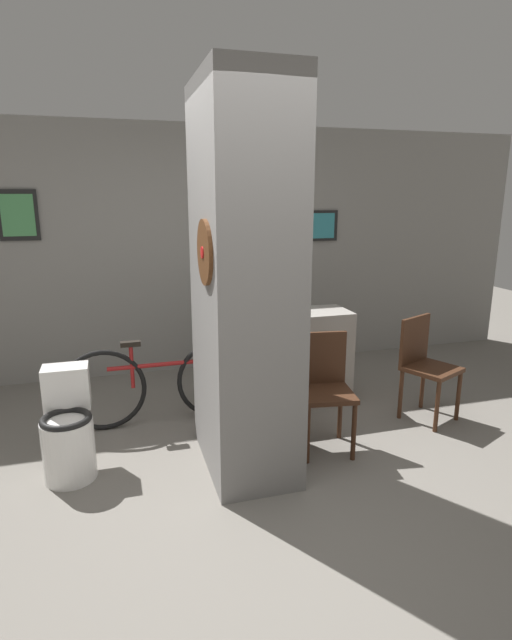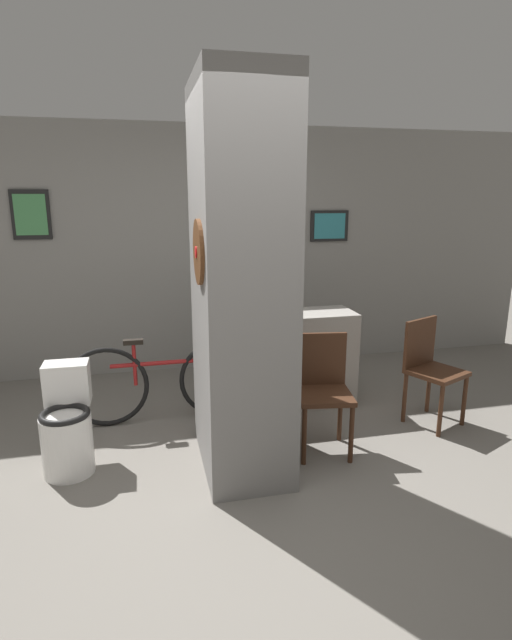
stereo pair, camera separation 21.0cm
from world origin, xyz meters
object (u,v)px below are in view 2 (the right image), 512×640
chair_by_doorway (430,366)px  bicycle (164,381)px  chair_near_pillar (322,386)px  toilet (67,426)px  bottle_tall (257,304)px

chair_by_doorway → bicycle: (-2.18, 0.51, -0.14)m
chair_by_doorway → chair_near_pillar: bearing=168.7°
toilet → chair_by_doorway: 2.89m
chair_near_pillar → bottle_tall: (-0.31, 0.83, 0.47)m
bicycle → chair_by_doorway: bearing=-13.1°
chair_near_pillar → chair_by_doorway: (1.04, 0.24, 0.00)m
chair_by_doorway → bicycle: size_ratio=0.54×
chair_near_pillar → chair_by_doorway: size_ratio=1.00×
chair_near_pillar → chair_by_doorway: 1.07m
bicycle → bottle_tall: bearing=5.9°
toilet → chair_by_doorway: size_ratio=0.83×
bicycle → bottle_tall: (0.82, 0.09, 0.61)m
toilet → chair_near_pillar: 1.85m
chair_by_doorway → bicycle: chair_by_doorway is taller
chair_near_pillar → bottle_tall: size_ratio=3.25×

